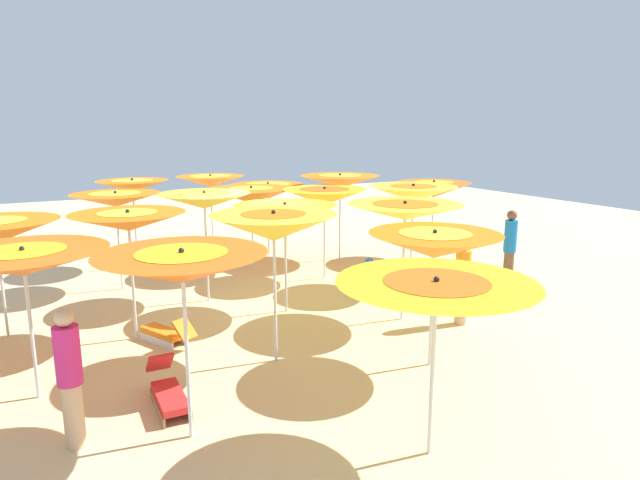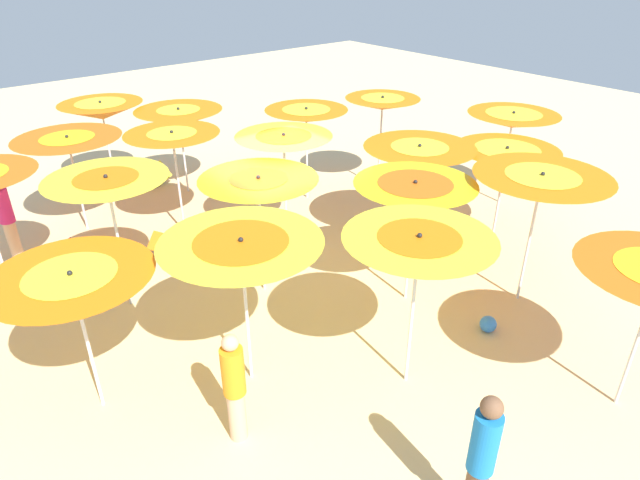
{
  "view_description": "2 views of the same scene",
  "coord_description": "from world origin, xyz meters",
  "px_view_note": "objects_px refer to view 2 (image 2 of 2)",
  "views": [
    {
      "loc": [
        10.89,
        -4.01,
        3.86
      ],
      "look_at": [
        -0.59,
        2.05,
        1.13
      ],
      "focal_mm": 30.54,
      "sensor_mm": 36.0,
      "label": 1
    },
    {
      "loc": [
        5.63,
        8.0,
        5.91
      ],
      "look_at": [
        0.23,
        1.47,
        1.28
      ],
      "focal_mm": 30.83,
      "sensor_mm": 36.0,
      "label": 2
    }
  ],
  "objects_px": {
    "beach_umbrella_9": "(69,145)",
    "beach_umbrella_17": "(242,251)",
    "beach_umbrella_2": "(306,115)",
    "beach_umbrella_5": "(506,159)",
    "beach_umbrella_8": "(173,140)",
    "beach_umbrella_18": "(73,288)",
    "beach_umbrella_7": "(284,143)",
    "beach_umbrella_11": "(414,194)",
    "beach_umbrella_12": "(259,187)",
    "lounger_1": "(174,239)",
    "beach_umbrella_0": "(513,120)",
    "beach_ball": "(488,324)",
    "lounger_0": "(58,264)",
    "beachgoer_2": "(7,217)",
    "beach_umbrella_6": "(419,156)",
    "beach_umbrella_1": "(382,104)",
    "beach_umbrella_16": "(418,249)",
    "beach_umbrella_4": "(102,111)",
    "beachgoer_0": "(234,386)",
    "beach_umbrella_13": "(108,190)",
    "lounger_2": "(148,177)",
    "beachgoer_1": "(481,460)",
    "beach_umbrella_10": "(541,185)",
    "beach_umbrella_3": "(179,117)"
  },
  "relations": [
    {
      "from": "beach_umbrella_9",
      "to": "beach_umbrella_17",
      "type": "distance_m",
      "value": 6.62
    },
    {
      "from": "beach_umbrella_2",
      "to": "beach_umbrella_5",
      "type": "height_order",
      "value": "beach_umbrella_2"
    },
    {
      "from": "beach_umbrella_8",
      "to": "beach_umbrella_18",
      "type": "relative_size",
      "value": 1.06
    },
    {
      "from": "beach_umbrella_7",
      "to": "beach_umbrella_8",
      "type": "height_order",
      "value": "beach_umbrella_7"
    },
    {
      "from": "beach_umbrella_11",
      "to": "beach_umbrella_18",
      "type": "xyz_separation_m",
      "value": [
        5.4,
        -0.93,
        -0.1
      ]
    },
    {
      "from": "beach_umbrella_12",
      "to": "lounger_1",
      "type": "relative_size",
      "value": 1.87
    },
    {
      "from": "beach_umbrella_12",
      "to": "beach_umbrella_18",
      "type": "bearing_deg",
      "value": 15.84
    },
    {
      "from": "beach_umbrella_5",
      "to": "beach_umbrella_8",
      "type": "bearing_deg",
      "value": -43.17
    },
    {
      "from": "beach_umbrella_0",
      "to": "beach_ball",
      "type": "bearing_deg",
      "value": 32.44
    },
    {
      "from": "lounger_0",
      "to": "beachgoer_2",
      "type": "height_order",
      "value": "beachgoer_2"
    },
    {
      "from": "beach_umbrella_5",
      "to": "beach_umbrella_6",
      "type": "bearing_deg",
      "value": -36.33
    },
    {
      "from": "beach_umbrella_1",
      "to": "beach_umbrella_2",
      "type": "bearing_deg",
      "value": -19.87
    },
    {
      "from": "lounger_1",
      "to": "beach_umbrella_0",
      "type": "bearing_deg",
      "value": -48.36
    },
    {
      "from": "beach_umbrella_8",
      "to": "beach_umbrella_12",
      "type": "relative_size",
      "value": 1.03
    },
    {
      "from": "beachgoer_2",
      "to": "beach_umbrella_9",
      "type": "bearing_deg",
      "value": -153.32
    },
    {
      "from": "beach_umbrella_7",
      "to": "beach_umbrella_16",
      "type": "xyz_separation_m",
      "value": [
        1.23,
        4.7,
        0.02
      ]
    },
    {
      "from": "beach_umbrella_0",
      "to": "beach_umbrella_7",
      "type": "height_order",
      "value": "beach_umbrella_7"
    },
    {
      "from": "beach_umbrella_0",
      "to": "beach_umbrella_4",
      "type": "xyz_separation_m",
      "value": [
        7.22,
        -7.28,
        -0.05
      ]
    },
    {
      "from": "beach_umbrella_9",
      "to": "beachgoer_0",
      "type": "height_order",
      "value": "beach_umbrella_9"
    },
    {
      "from": "beach_umbrella_7",
      "to": "beach_umbrella_13",
      "type": "bearing_deg",
      "value": 1.22
    },
    {
      "from": "beach_umbrella_7",
      "to": "beachgoer_0",
      "type": "height_order",
      "value": "beach_umbrella_7"
    },
    {
      "from": "lounger_2",
      "to": "beachgoer_2",
      "type": "bearing_deg",
      "value": 76.47
    },
    {
      "from": "beach_umbrella_17",
      "to": "beachgoer_2",
      "type": "relative_size",
      "value": 1.37
    },
    {
      "from": "beach_umbrella_12",
      "to": "beach_umbrella_17",
      "type": "relative_size",
      "value": 0.96
    },
    {
      "from": "beach_umbrella_9",
      "to": "beach_umbrella_11",
      "type": "distance_m",
      "value": 7.59
    },
    {
      "from": "beach_umbrella_4",
      "to": "beach_umbrella_0",
      "type": "bearing_deg",
      "value": 134.74
    },
    {
      "from": "beach_umbrella_8",
      "to": "beachgoer_2",
      "type": "distance_m",
      "value": 3.7
    },
    {
      "from": "beach_umbrella_4",
      "to": "beachgoer_2",
      "type": "xyz_separation_m",
      "value": [
        3.08,
        2.43,
        -1.15
      ]
    },
    {
      "from": "beach_umbrella_12",
      "to": "beach_ball",
      "type": "height_order",
      "value": "beach_umbrella_12"
    },
    {
      "from": "beach_umbrella_11",
      "to": "beach_umbrella_12",
      "type": "height_order",
      "value": "beach_umbrella_11"
    },
    {
      "from": "beach_umbrella_2",
      "to": "beachgoer_1",
      "type": "height_order",
      "value": "beach_umbrella_2"
    },
    {
      "from": "beach_umbrella_2",
      "to": "beach_umbrella_10",
      "type": "distance_m",
      "value": 6.15
    },
    {
      "from": "beach_umbrella_16",
      "to": "lounger_1",
      "type": "height_order",
      "value": "beach_umbrella_16"
    },
    {
      "from": "lounger_2",
      "to": "beach_umbrella_1",
      "type": "bearing_deg",
      "value": -171.97
    },
    {
      "from": "beach_umbrella_5",
      "to": "beach_umbrella_4",
      "type": "bearing_deg",
      "value": -58.16
    },
    {
      "from": "beachgoer_1",
      "to": "beach_umbrella_8",
      "type": "bearing_deg",
      "value": 150.2
    },
    {
      "from": "beach_umbrella_3",
      "to": "beach_umbrella_9",
      "type": "bearing_deg",
      "value": 9.21
    },
    {
      "from": "beach_umbrella_18",
      "to": "beachgoer_0",
      "type": "bearing_deg",
      "value": 124.62
    },
    {
      "from": "beach_umbrella_10",
      "to": "lounger_2",
      "type": "distance_m",
      "value": 10.28
    },
    {
      "from": "beach_umbrella_0",
      "to": "beach_umbrella_8",
      "type": "distance_m",
      "value": 7.91
    },
    {
      "from": "beach_umbrella_0",
      "to": "lounger_2",
      "type": "bearing_deg",
      "value": -46.53
    },
    {
      "from": "beach_umbrella_13",
      "to": "beachgoer_2",
      "type": "relative_size",
      "value": 1.44
    },
    {
      "from": "beach_umbrella_7",
      "to": "beach_umbrella_11",
      "type": "relative_size",
      "value": 1.05
    },
    {
      "from": "lounger_2",
      "to": "beachgoer_0",
      "type": "bearing_deg",
      "value": 122.14
    },
    {
      "from": "beachgoer_0",
      "to": "beach_umbrella_5",
      "type": "bearing_deg",
      "value": -57.0
    },
    {
      "from": "beach_umbrella_1",
      "to": "beach_umbrella_16",
      "type": "bearing_deg",
      "value": 48.35
    },
    {
      "from": "beach_umbrella_9",
      "to": "lounger_1",
      "type": "xyz_separation_m",
      "value": [
        -1.17,
        2.09,
        -1.83
      ]
    },
    {
      "from": "beach_umbrella_4",
      "to": "beach_ball",
      "type": "height_order",
      "value": "beach_umbrella_4"
    },
    {
      "from": "beach_umbrella_5",
      "to": "beach_umbrella_12",
      "type": "xyz_separation_m",
      "value": [
        4.98,
        -1.68,
        0.18
      ]
    },
    {
      "from": "beach_umbrella_8",
      "to": "beachgoer_0",
      "type": "bearing_deg",
      "value": 69.23
    }
  ]
}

